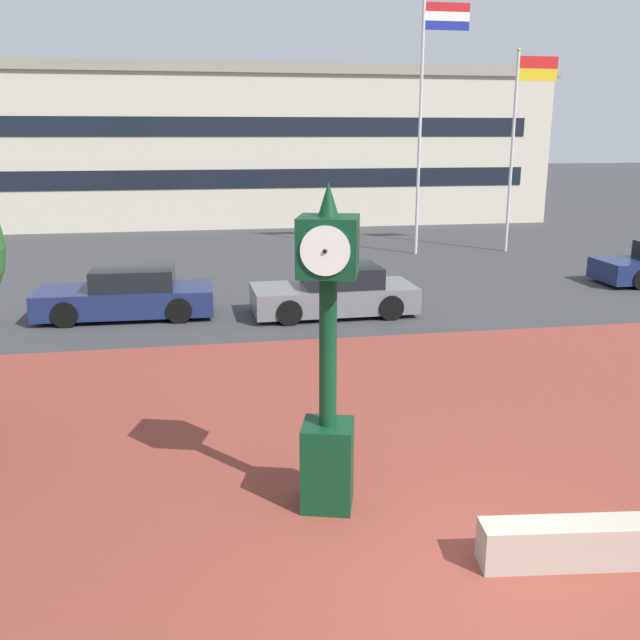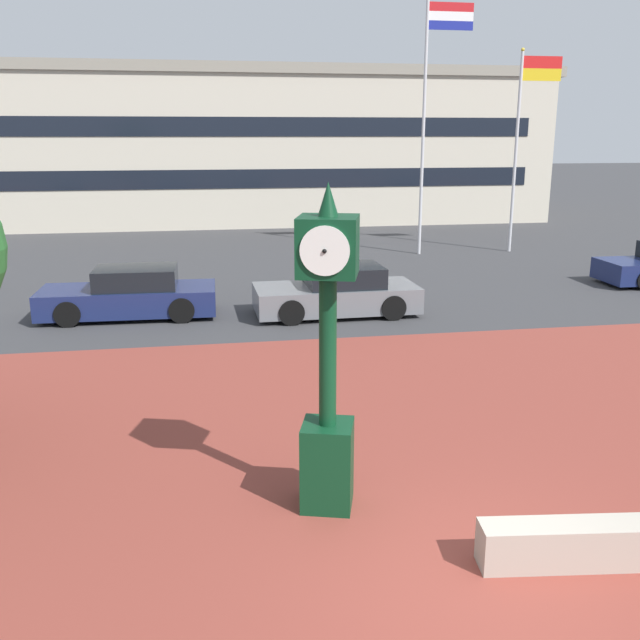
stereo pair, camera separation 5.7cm
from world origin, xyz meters
TOP-DOWN VIEW (x-y plane):
  - ground_plane at (0.00, 0.00)m, footprint 200.00×200.00m
  - plaza_brick_paving at (0.00, 2.69)m, footprint 44.00×13.39m
  - planter_wall at (1.64, 0.22)m, footprint 3.22×0.78m
  - street_clock at (-1.34, 2.01)m, footprint 0.85×0.87m
  - car_street_near at (0.68, 11.60)m, footprint 4.22×1.99m
  - car_street_distant at (-4.60, 12.26)m, footprint 4.45×1.94m
  - flagpole_primary at (5.86, 20.43)m, footprint 1.81×0.14m
  - flagpole_secondary at (9.61, 20.43)m, footprint 1.69×0.14m
  - civic_building at (0.38, 36.13)m, footprint 30.75×14.63m

SIDE VIEW (x-z plane):
  - ground_plane at x=0.00m, z-range 0.00..0.00m
  - plaza_brick_paving at x=0.00m, z-range 0.00..0.01m
  - planter_wall at x=1.64m, z-range 0.00..0.50m
  - car_street_near at x=0.68m, z-range -0.07..1.21m
  - car_street_distant at x=-4.60m, z-range -0.07..1.21m
  - street_clock at x=-1.34m, z-range -0.17..3.87m
  - civic_building at x=0.38m, z-range 0.01..7.84m
  - flagpole_secondary at x=9.61m, z-range 0.74..8.41m
  - flagpole_primary at x=5.86m, z-range 0.89..10.33m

